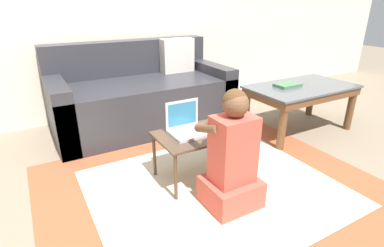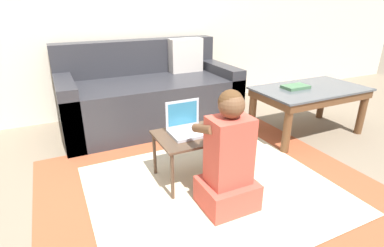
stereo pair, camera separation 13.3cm
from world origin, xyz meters
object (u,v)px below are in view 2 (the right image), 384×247
object	(u,v)px
laptop_desk	(200,138)
book_on_table	(296,87)
couch	(149,95)
computer_mouse	(215,129)
person_seated	(228,161)
laptop	(187,128)
coffee_table	(310,95)

from	to	relation	value
laptop_desk	book_on_table	xyz separation A→B (m)	(1.16, 0.32, 0.15)
book_on_table	couch	bearing A→B (deg)	142.61
couch	laptop_desk	xyz separation A→B (m)	(-0.01, -1.19, 0.02)
laptop_desk	computer_mouse	xyz separation A→B (m)	(0.11, -0.02, 0.06)
computer_mouse	book_on_table	size ratio (longest dim) A/B	0.42
couch	laptop_desk	bearing A→B (deg)	-90.64
computer_mouse	person_seated	world-z (taller)	person_seated
person_seated	book_on_table	distance (m)	1.37
laptop	laptop_desk	bearing A→B (deg)	-24.52
laptop_desk	person_seated	bearing A→B (deg)	-91.16
book_on_table	laptop_desk	bearing A→B (deg)	-164.67
laptop_desk	person_seated	size ratio (longest dim) A/B	0.82
coffee_table	laptop	world-z (taller)	laptop
coffee_table	laptop_desk	bearing A→B (deg)	-168.42
couch	coffee_table	world-z (taller)	couch
laptop_desk	computer_mouse	size ratio (longest dim) A/B	6.12
book_on_table	computer_mouse	bearing A→B (deg)	-162.37
laptop_desk	computer_mouse	world-z (taller)	computer_mouse
coffee_table	laptop_desk	distance (m)	1.33
person_seated	book_on_table	bearing A→B (deg)	30.86
couch	book_on_table	xyz separation A→B (m)	(1.14, -0.87, 0.17)
book_on_table	coffee_table	bearing A→B (deg)	-20.07
laptop	computer_mouse	distance (m)	0.20
laptop	person_seated	distance (m)	0.43
laptop	book_on_table	size ratio (longest dim) A/B	1.05
laptop	person_seated	size ratio (longest dim) A/B	0.33
couch	computer_mouse	size ratio (longest dim) A/B	17.07
laptop_desk	laptop	bearing A→B (deg)	155.48
computer_mouse	book_on_table	xyz separation A→B (m)	(1.05, 0.33, 0.10)
couch	laptop	distance (m)	1.16
computer_mouse	book_on_table	world-z (taller)	book_on_table
laptop_desk	book_on_table	distance (m)	1.21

